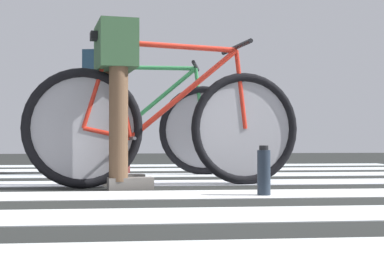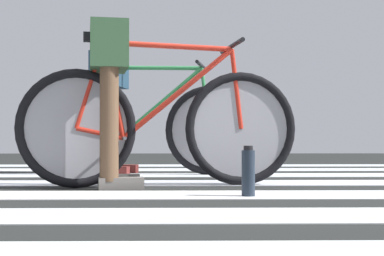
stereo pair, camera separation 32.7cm
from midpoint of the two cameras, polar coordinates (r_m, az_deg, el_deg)
name	(u,v)px [view 1 (the left image)]	position (r m, az deg, el deg)	size (l,w,h in m)	color
ground	(180,190)	(3.42, -4.00, -6.18)	(18.00, 14.00, 0.02)	black
crosswalk_markings	(179,188)	(3.38, -4.09, -6.05)	(5.44, 5.74, 0.00)	silver
bicycle_1_of_2	(167,124)	(3.51, -5.22, 0.41)	(1.72, 0.54, 0.93)	black
cyclist_1_of_2	(116,81)	(3.48, -10.27, 4.64)	(0.37, 0.44, 0.99)	brown
bicycle_2_of_2	(140,127)	(4.66, -7.23, 0.10)	(1.72, 0.55, 0.93)	black
cyclist_2_of_2	(102,96)	(4.74, -10.91, 3.22)	(0.37, 0.44, 0.99)	brown
water_bottle	(264,172)	(2.97, 4.09, -4.39)	(0.07, 0.07, 0.26)	#1F2835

